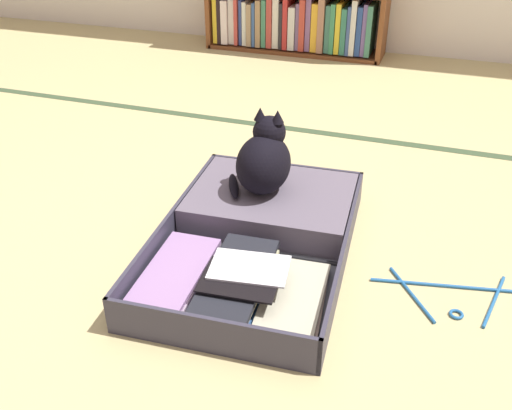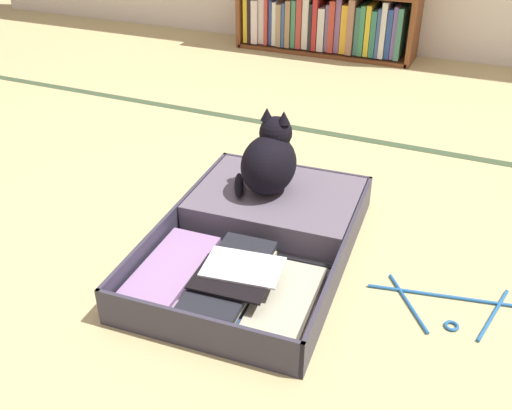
% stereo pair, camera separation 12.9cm
% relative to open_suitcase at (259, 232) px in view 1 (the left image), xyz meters
% --- Properties ---
extents(ground_plane, '(10.00, 10.00, 0.00)m').
position_rel_open_suitcase_xyz_m(ground_plane, '(-0.11, -0.04, -0.05)').
color(ground_plane, tan).
extents(tatami_border, '(4.80, 0.05, 0.00)m').
position_rel_open_suitcase_xyz_m(tatami_border, '(-0.11, 0.95, -0.05)').
color(tatami_border, '#384B30').
rests_on(tatami_border, ground_plane).
extents(open_suitcase, '(0.63, 0.92, 0.12)m').
position_rel_open_suitcase_xyz_m(open_suitcase, '(0.00, 0.00, 0.00)').
color(open_suitcase, '#343241').
rests_on(open_suitcase, ground_plane).
extents(black_cat, '(0.24, 0.23, 0.28)m').
position_rel_open_suitcase_xyz_m(black_cat, '(-0.04, 0.16, 0.18)').
color(black_cat, black).
rests_on(black_cat, open_suitcase).
extents(clothes_hanger, '(0.46, 0.28, 0.01)m').
position_rel_open_suitcase_xyz_m(clothes_hanger, '(0.62, -0.07, -0.05)').
color(clothes_hanger, '#215E9B').
rests_on(clothes_hanger, ground_plane).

